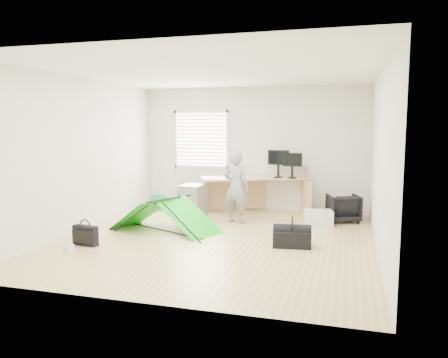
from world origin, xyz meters
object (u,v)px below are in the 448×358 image
(person, at_px, (236,187))
(duffel_bag, at_px, (292,239))
(monitor_right, at_px, (292,169))
(thermos, at_px, (305,172))
(office_chair, at_px, (343,208))
(filing_cabinet, at_px, (193,201))
(kite, at_px, (165,216))
(laptop_bag, at_px, (85,235))
(storage_crate, at_px, (318,218))
(monitor_left, at_px, (278,168))
(desk, at_px, (254,195))

(person, relative_size, duffel_bag, 2.40)
(monitor_right, xyz_separation_m, duffel_bag, (0.32, -2.52, -0.84))
(thermos, height_order, office_chair, thermos)
(filing_cabinet, relative_size, kite, 0.37)
(laptop_bag, bearing_deg, duffel_bag, 22.88)
(storage_crate, bearing_deg, filing_cabinet, 179.13)
(monitor_left, bearing_deg, office_chair, -11.35)
(filing_cabinet, xyz_separation_m, office_chair, (2.94, 0.45, -0.07))
(person, xyz_separation_m, storage_crate, (1.54, 0.19, -0.55))
(kite, xyz_separation_m, storage_crate, (2.58, 1.22, -0.14))
(office_chair, bearing_deg, thermos, -53.64)
(filing_cabinet, bearing_deg, monitor_left, 33.94)
(desk, relative_size, laptop_bag, 5.38)
(thermos, bearing_deg, kite, -133.76)
(thermos, distance_m, storage_crate, 1.38)
(office_chair, distance_m, kite, 3.47)
(monitor_left, height_order, thermos, monitor_left)
(storage_crate, bearing_deg, monitor_right, 123.80)
(filing_cabinet, bearing_deg, office_chair, 13.33)
(monitor_right, distance_m, kite, 2.98)
(thermos, xyz_separation_m, duffel_bag, (0.07, -2.70, -0.77))
(kite, relative_size, duffel_bag, 3.19)
(person, bearing_deg, filing_cabinet, -1.59)
(monitor_left, bearing_deg, desk, -169.09)
(monitor_left, bearing_deg, storage_crate, -39.02)
(monitor_left, bearing_deg, filing_cabinet, -143.84)
(thermos, distance_m, person, 1.75)
(office_chair, bearing_deg, kite, 12.63)
(monitor_right, bearing_deg, duffel_bag, -75.96)
(desk, distance_m, person, 1.14)
(filing_cabinet, relative_size, thermos, 2.66)
(office_chair, distance_m, person, 2.14)
(monitor_right, height_order, storage_crate, monitor_right)
(monitor_right, bearing_deg, desk, -172.00)
(filing_cabinet, xyz_separation_m, monitor_right, (1.89, 0.88, 0.62))
(desk, relative_size, person, 1.62)
(laptop_bag, bearing_deg, storage_crate, 43.78)
(monitor_left, xyz_separation_m, kite, (-1.68, -2.15, -0.70))
(laptop_bag, bearing_deg, monitor_left, 61.76)
(kite, bearing_deg, monitor_right, 71.17)
(storage_crate, bearing_deg, monitor_left, 134.15)
(storage_crate, distance_m, laptop_bag, 4.16)
(monitor_left, bearing_deg, monitor_right, 3.11)
(kite, bearing_deg, monitor_left, 75.99)
(thermos, relative_size, duffel_bag, 0.44)
(desk, xyz_separation_m, filing_cabinet, (-1.08, -0.86, -0.05))
(monitor_left, xyz_separation_m, thermos, (0.54, 0.16, -0.09))
(thermos, height_order, kite, thermos)
(storage_crate, bearing_deg, person, -172.85)
(desk, relative_size, duffel_bag, 3.89)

